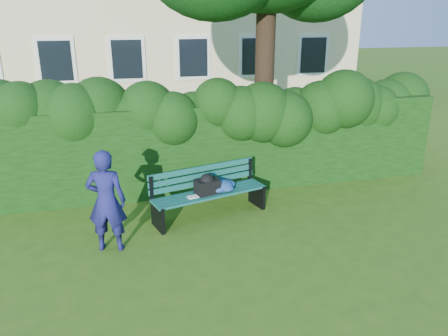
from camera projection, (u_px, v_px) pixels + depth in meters
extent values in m
plane|color=#335915|center=(233.00, 232.00, 7.37)|extent=(80.00, 80.00, 0.00)
cube|color=white|center=(56.00, 61.00, 15.01)|extent=(1.30, 0.08, 1.60)
cube|color=black|center=(56.00, 61.00, 14.98)|extent=(1.05, 0.04, 1.35)
cube|color=white|center=(127.00, 59.00, 15.57)|extent=(1.30, 0.08, 1.60)
cube|color=black|center=(127.00, 59.00, 15.53)|extent=(1.05, 0.04, 1.35)
cube|color=white|center=(193.00, 58.00, 16.13)|extent=(1.30, 0.08, 1.60)
cube|color=black|center=(193.00, 58.00, 16.09)|extent=(1.05, 0.04, 1.35)
cube|color=white|center=(255.00, 56.00, 16.68)|extent=(1.30, 0.08, 1.60)
cube|color=black|center=(255.00, 57.00, 16.65)|extent=(1.05, 0.04, 1.35)
cube|color=white|center=(313.00, 55.00, 17.24)|extent=(1.30, 0.08, 1.60)
cube|color=black|center=(313.00, 55.00, 17.20)|extent=(1.05, 0.04, 1.35)
cube|color=black|center=(205.00, 146.00, 9.09)|extent=(10.00, 1.00, 1.80)
cylinder|color=black|center=(265.00, 57.00, 9.63)|extent=(0.43, 0.43, 5.21)
cube|color=#0E4A3B|center=(215.00, 197.00, 7.67)|extent=(2.07, 0.66, 0.04)
cube|color=#0E4A3B|center=(212.00, 195.00, 7.76)|extent=(2.07, 0.66, 0.04)
cube|color=#0E4A3B|center=(208.00, 192.00, 7.86)|extent=(2.07, 0.66, 0.04)
cube|color=#0E4A3B|center=(205.00, 190.00, 7.96)|extent=(2.07, 0.66, 0.04)
cube|color=#0E4A3B|center=(203.00, 182.00, 7.98)|extent=(2.05, 0.60, 0.10)
cube|color=#0E4A3B|center=(203.00, 175.00, 7.95)|extent=(2.05, 0.60, 0.10)
cube|color=#0E4A3B|center=(203.00, 168.00, 7.92)|extent=(2.05, 0.60, 0.10)
cube|color=black|center=(158.00, 217.00, 7.42)|extent=(0.19, 0.50, 0.44)
cube|color=black|center=(151.00, 189.00, 7.49)|extent=(0.07, 0.07, 0.45)
cube|color=black|center=(158.00, 206.00, 7.31)|extent=(0.17, 0.42, 0.05)
cube|color=black|center=(257.00, 195.00, 8.36)|extent=(0.19, 0.50, 0.44)
cube|color=black|center=(250.00, 170.00, 8.43)|extent=(0.07, 0.07, 0.45)
cube|color=black|center=(258.00, 185.00, 8.25)|extent=(0.17, 0.42, 0.05)
cube|color=white|center=(193.00, 197.00, 7.59)|extent=(0.21, 0.17, 0.02)
cube|color=black|center=(207.00, 186.00, 7.74)|extent=(0.47, 0.38, 0.26)
imported|color=navy|center=(106.00, 201.00, 6.59)|extent=(0.66, 0.51, 1.62)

